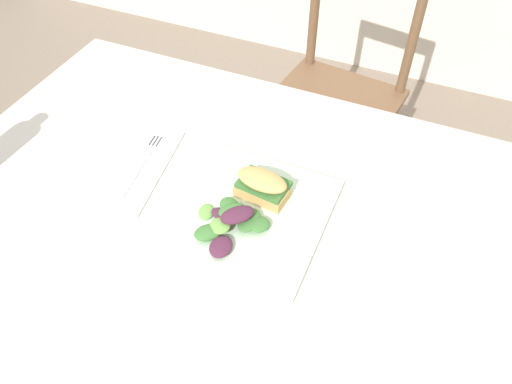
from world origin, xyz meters
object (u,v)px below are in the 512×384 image
Objects in this scene: dining_table at (227,253)px; plate_lunch at (248,212)px; chair_wooden_far at (337,97)px; fork_on_napkin at (144,160)px; sandwich_half_front at (262,185)px.

plate_lunch is at bearing 20.80° from dining_table.
fork_on_napkin is (-0.22, -0.77, 0.30)m from chair_wooden_far.
fork_on_napkin is (-0.27, -0.00, -0.03)m from sandwich_half_front.
sandwich_half_front is at bearing -86.35° from chair_wooden_far.
fork_on_napkin reaches higher than dining_table.
dining_table is 4.11× the size of plate_lunch.
chair_wooden_far is at bearing 93.65° from sandwich_half_front.
sandwich_half_front is (0.05, 0.06, 0.17)m from dining_table.
sandwich_half_front is at bearing 0.35° from fork_on_napkin.
chair_wooden_far is 0.87m from plate_lunch.
chair_wooden_far reaches higher than sandwich_half_front.
chair_wooden_far is at bearing 89.74° from dining_table.
dining_table is 0.14m from plate_lunch.
chair_wooden_far is 2.99× the size of plate_lunch.
chair_wooden_far is 0.85m from fork_on_napkin.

